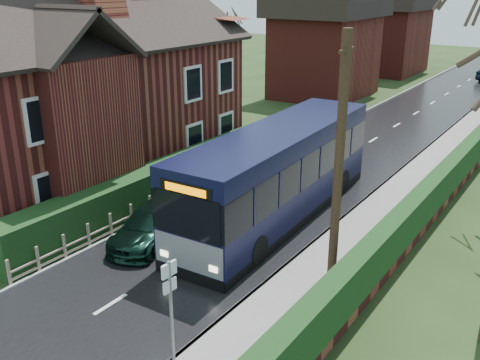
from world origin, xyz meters
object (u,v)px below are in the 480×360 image
Objects in this scene: bus at (278,174)px; telegraph_pole at (338,170)px; car_green at (150,225)px; car_silver at (276,146)px; bus_stop_sign at (171,300)px; brick_house at (79,82)px.

telegraph_pole is at bearing -45.66° from bus.
bus is at bearing 42.26° from car_green.
bus_stop_sign is at bearing -63.22° from car_silver.
car_silver is at bearing 79.44° from car_green.
bus is 2.82× the size of car_green.
car_green is 1.44× the size of bus_stop_sign.
brick_house is 9.85m from car_silver.
bus is at bearing 108.16° from bus_stop_sign.
car_green is 7.34m from telegraph_pole.
car_green is at bearing -24.75° from brick_house.
telegraph_pole reaches higher than car_green.
telegraph_pole is (4.00, -3.74, 2.05)m from bus.
bus is 7.01m from car_silver.
bus_stop_sign is at bearing -58.63° from car_green.
brick_house is at bearing 149.86° from bus_stop_sign.
car_silver is at bearing 118.67° from bus.
bus reaches higher than car_silver.
car_silver is (5.93, 6.98, -3.62)m from brick_house.
car_green is 0.55× the size of telegraph_pole.
telegraph_pole is (6.60, 0.50, 3.17)m from car_green.
bus_stop_sign is at bearing -77.35° from bus.
bus is 5.10m from car_green.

